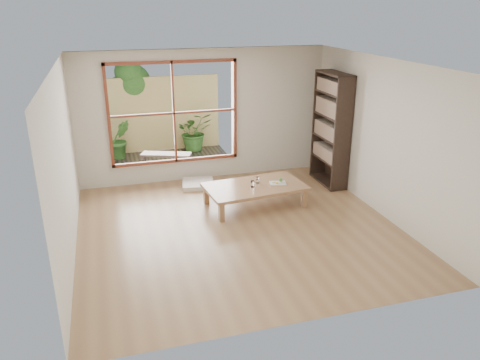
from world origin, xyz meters
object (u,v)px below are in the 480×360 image
at_px(food_tray, 278,182).
at_px(garden_bench, 166,156).
at_px(bookshelf, 331,130).
at_px(low_table, 255,188).

bearing_deg(food_tray, garden_bench, 136.17).
distance_m(bookshelf, garden_bench, 3.55).
bearing_deg(low_table, food_tray, -9.11).
height_order(low_table, garden_bench, low_table).
relative_size(food_tray, garden_bench, 0.29).
bearing_deg(bookshelf, low_table, -159.23).
relative_size(bookshelf, garden_bench, 1.98).
relative_size(bookshelf, food_tray, 6.87).
relative_size(low_table, food_tray, 5.73).
distance_m(low_table, garden_bench, 2.68).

